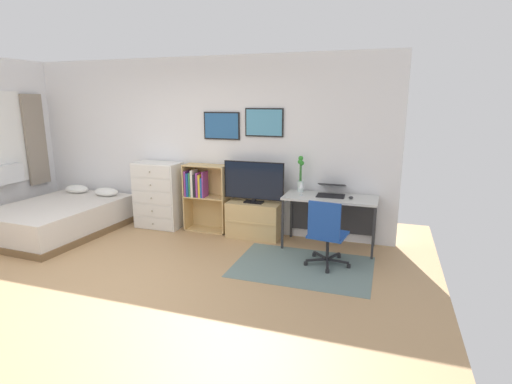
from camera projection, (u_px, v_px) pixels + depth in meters
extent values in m
plane|color=tan|center=(105.00, 289.00, 4.37)|extent=(7.20, 7.20, 0.00)
cube|color=white|center=(200.00, 145.00, 6.31)|extent=(6.12, 0.06, 2.70)
cube|color=black|center=(222.00, 126.00, 6.07)|extent=(0.59, 0.02, 0.42)
cube|color=#285B93|center=(221.00, 126.00, 6.06)|extent=(0.55, 0.01, 0.38)
cube|color=black|center=(264.00, 123.00, 5.85)|extent=(0.59, 0.02, 0.42)
cube|color=#4C93B7|center=(264.00, 123.00, 5.83)|extent=(0.55, 0.01, 0.38)
cube|color=gray|center=(36.00, 140.00, 6.82)|extent=(0.05, 0.40, 1.54)
cube|color=silver|center=(5.00, 174.00, 6.27)|extent=(0.20, 0.52, 0.30)
cube|color=slate|center=(303.00, 266.00, 4.96)|extent=(1.70, 1.20, 0.01)
cube|color=brown|center=(60.00, 230.00, 6.23)|extent=(1.55, 2.03, 0.10)
cube|color=silver|center=(58.00, 215.00, 6.18)|extent=(1.50, 1.99, 0.37)
ellipsoid|color=white|center=(77.00, 189.00, 6.91)|extent=(0.45, 0.30, 0.14)
ellipsoid|color=white|center=(106.00, 192.00, 6.68)|extent=(0.45, 0.30, 0.14)
cube|color=white|center=(159.00, 195.00, 6.44)|extent=(0.74, 0.42, 1.07)
cube|color=silver|center=(153.00, 224.00, 6.34)|extent=(0.70, 0.01, 0.19)
sphere|color=#A59E8C|center=(153.00, 224.00, 6.33)|extent=(0.03, 0.03, 0.03)
cube|color=silver|center=(152.00, 211.00, 6.29)|extent=(0.70, 0.01, 0.19)
sphere|color=#A59E8C|center=(152.00, 211.00, 6.28)|extent=(0.03, 0.03, 0.03)
cube|color=silver|center=(152.00, 198.00, 6.25)|extent=(0.70, 0.01, 0.19)
sphere|color=#A59E8C|center=(151.00, 198.00, 6.23)|extent=(0.03, 0.03, 0.03)
cube|color=silver|center=(151.00, 185.00, 6.20)|extent=(0.70, 0.01, 0.19)
sphere|color=#A59E8C|center=(150.00, 185.00, 6.18)|extent=(0.03, 0.03, 0.03)
cube|color=silver|center=(150.00, 172.00, 6.15)|extent=(0.70, 0.01, 0.19)
sphere|color=#A59E8C|center=(149.00, 172.00, 6.14)|extent=(0.03, 0.03, 0.03)
cube|color=tan|center=(188.00, 197.00, 6.35)|extent=(0.02, 0.30, 1.07)
cube|color=tan|center=(226.00, 200.00, 6.14)|extent=(0.02, 0.30, 1.07)
cube|color=tan|center=(207.00, 230.00, 6.36)|extent=(0.69, 0.30, 0.02)
cube|color=tan|center=(206.00, 197.00, 6.24)|extent=(0.65, 0.30, 0.02)
cube|color=tan|center=(206.00, 165.00, 6.13)|extent=(0.65, 0.30, 0.02)
cube|color=tan|center=(210.00, 196.00, 6.38)|extent=(0.69, 0.01, 1.07)
cube|color=#8C388C|center=(187.00, 183.00, 6.24)|extent=(0.03, 0.19, 0.40)
cube|color=#1E519E|center=(190.00, 184.00, 6.26)|extent=(0.04, 0.23, 0.37)
cube|color=#2D8C4C|center=(192.00, 184.00, 6.22)|extent=(0.02, 0.18, 0.38)
cube|color=white|center=(194.00, 183.00, 6.21)|extent=(0.04, 0.20, 0.42)
cube|color=black|center=(197.00, 185.00, 6.20)|extent=(0.04, 0.19, 0.35)
cube|color=#8C388C|center=(199.00, 185.00, 6.17)|extent=(0.03, 0.17, 0.39)
cube|color=gold|center=(202.00, 185.00, 6.19)|extent=(0.03, 0.22, 0.36)
cube|color=#1E519E|center=(203.00, 187.00, 6.17)|extent=(0.03, 0.19, 0.31)
cube|color=#8C388C|center=(205.00, 184.00, 6.15)|extent=(0.02, 0.20, 0.41)
cube|color=tan|center=(254.00, 220.00, 6.00)|extent=(0.80, 0.40, 0.54)
cube|color=tan|center=(250.00, 223.00, 5.81)|extent=(0.80, 0.01, 0.02)
cube|color=black|center=(254.00, 202.00, 5.92)|extent=(0.28, 0.16, 0.02)
cube|color=black|center=(254.00, 200.00, 5.91)|extent=(0.06, 0.04, 0.05)
cube|color=black|center=(254.00, 181.00, 5.85)|extent=(0.93, 0.02, 0.57)
cube|color=black|center=(253.00, 181.00, 5.84)|extent=(0.90, 0.01, 0.54)
cube|color=silver|center=(330.00, 198.00, 5.46)|extent=(1.28, 0.58, 0.03)
cube|color=#2D2D30|center=(282.00, 224.00, 5.50)|extent=(0.03, 0.03, 0.71)
cube|color=#2D2D30|center=(373.00, 234.00, 5.12)|extent=(0.03, 0.03, 0.71)
cube|color=#2D2D30|center=(291.00, 215.00, 5.97)|extent=(0.03, 0.03, 0.71)
cube|color=#2D2D30|center=(375.00, 222.00, 5.60)|extent=(0.03, 0.03, 0.71)
cube|color=#2D2D30|center=(332.00, 216.00, 5.80)|extent=(1.22, 0.02, 0.50)
cylinder|color=#232326|center=(349.00, 266.00, 4.92)|extent=(0.05, 0.05, 0.05)
cube|color=#232326|center=(338.00, 261.00, 4.97)|extent=(0.28, 0.07, 0.02)
cylinder|color=#232326|center=(339.00, 256.00, 5.23)|extent=(0.05, 0.05, 0.05)
cube|color=#232326|center=(333.00, 256.00, 5.13)|extent=(0.15, 0.26, 0.02)
cylinder|color=#232326|center=(314.00, 255.00, 5.28)|extent=(0.05, 0.05, 0.05)
cube|color=#232326|center=(320.00, 255.00, 5.15)|extent=(0.22, 0.22, 0.02)
cylinder|color=#232326|center=(306.00, 264.00, 5.00)|extent=(0.05, 0.05, 0.05)
cube|color=#232326|center=(316.00, 260.00, 5.01)|extent=(0.26, 0.16, 0.02)
cylinder|color=#232326|center=(327.00, 271.00, 4.77)|extent=(0.05, 0.05, 0.05)
cube|color=#232326|center=(327.00, 264.00, 4.90)|extent=(0.08, 0.28, 0.02)
cylinder|color=#232326|center=(328.00, 247.00, 4.99)|extent=(0.04, 0.04, 0.30)
cube|color=#1E479E|center=(328.00, 235.00, 4.96)|extent=(0.50, 0.50, 0.03)
cube|color=#1E479E|center=(324.00, 221.00, 4.73)|extent=(0.40, 0.09, 0.45)
cube|color=black|center=(331.00, 196.00, 5.49)|extent=(0.39, 0.27, 0.01)
cube|color=black|center=(331.00, 195.00, 5.48)|extent=(0.36, 0.24, 0.00)
cube|color=black|center=(332.00, 185.00, 5.61)|extent=(0.39, 0.25, 0.07)
cube|color=black|center=(332.00, 185.00, 5.61)|extent=(0.37, 0.23, 0.06)
ellipsoid|color=#262628|center=(351.00, 198.00, 5.35)|extent=(0.06, 0.10, 0.03)
cylinder|color=silver|center=(300.00, 186.00, 5.75)|extent=(0.09, 0.09, 0.16)
cylinder|color=#3D8438|center=(301.00, 176.00, 5.71)|extent=(0.01, 0.01, 0.37)
sphere|color=#308B2C|center=(302.00, 163.00, 5.66)|extent=(0.07, 0.07, 0.07)
cylinder|color=#3D8438|center=(300.00, 173.00, 5.72)|extent=(0.01, 0.01, 0.44)
sphere|color=#308B2C|center=(301.00, 158.00, 5.67)|extent=(0.07, 0.07, 0.07)
cylinder|color=#3D8438|center=(300.00, 175.00, 5.70)|extent=(0.01, 0.01, 0.39)
sphere|color=#308B2C|center=(300.00, 162.00, 5.66)|extent=(0.07, 0.07, 0.07)
cylinder|color=silver|center=(301.00, 195.00, 5.54)|extent=(0.06, 0.06, 0.01)
cylinder|color=silver|center=(301.00, 191.00, 5.53)|extent=(0.01, 0.01, 0.10)
cone|color=silver|center=(301.00, 185.00, 5.51)|extent=(0.07, 0.07, 0.07)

